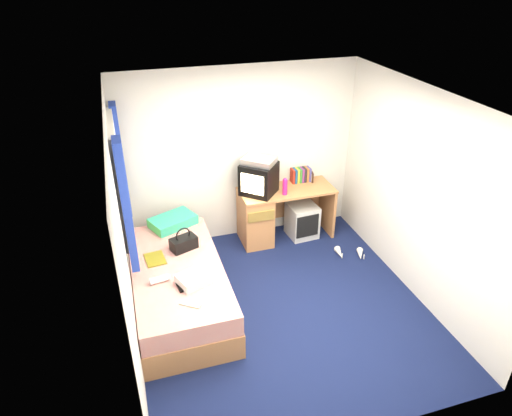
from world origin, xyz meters
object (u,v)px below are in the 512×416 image
object	(u,v)px
bed	(179,286)
water_bottle	(159,279)
aerosol_can	(275,183)
storage_cube	(302,220)
pink_water_bottle	(285,187)
handbag	(184,243)
towel	(193,279)
white_heels	(350,254)
picture_frame	(312,177)
vcr	(259,161)
desk	(267,214)
colour_swatch_fan	(190,305)
remote_control	(180,287)
pillow	(173,221)
crt_tv	(259,178)
magazine	(155,259)

from	to	relation	value
bed	water_bottle	world-z (taller)	water_bottle
aerosol_can	storage_cube	bearing A→B (deg)	-14.43
pink_water_bottle	handbag	xyz separation A→B (m)	(-1.46, -0.58, -0.23)
towel	white_heels	world-z (taller)	towel
picture_frame	towel	size ratio (longest dim) A/B	0.45
water_bottle	white_heels	bearing A→B (deg)	11.41
vcr	white_heels	world-z (taller)	vcr
desk	colour_swatch_fan	bearing A→B (deg)	-128.43
towel	remote_control	size ratio (longest dim) A/B	1.94
pink_water_bottle	water_bottle	world-z (taller)	pink_water_bottle
pillow	vcr	bearing A→B (deg)	7.74
vcr	water_bottle	size ratio (longest dim) A/B	2.04
crt_tv	colour_swatch_fan	bearing A→B (deg)	-83.68
pink_water_bottle	magazine	distance (m)	1.97
handbag	towel	size ratio (longest dim) A/B	1.10
pillow	crt_tv	distance (m)	1.25
pillow	bed	bearing A→B (deg)	-95.56
water_bottle	colour_swatch_fan	world-z (taller)	water_bottle
towel	bed	bearing A→B (deg)	110.47
storage_cube	vcr	bearing A→B (deg)	169.80
crt_tv	pink_water_bottle	world-z (taller)	crt_tv
pillow	pink_water_bottle	xyz separation A→B (m)	(1.51, 0.01, 0.26)
handbag	magazine	bearing A→B (deg)	178.65
bed	white_heels	xyz separation A→B (m)	(2.33, 0.30, -0.23)
pillow	towel	size ratio (longest dim) A/B	1.76
vcr	pink_water_bottle	xyz separation A→B (m)	(0.32, -0.15, -0.36)
picture_frame	handbag	xyz separation A→B (m)	(-1.97, -0.84, -0.20)
handbag	water_bottle	size ratio (longest dim) A/B	1.70
pink_water_bottle	vcr	bearing A→B (deg)	154.67
storage_cube	aerosol_can	bearing A→B (deg)	161.27
colour_swatch_fan	white_heels	bearing A→B (deg)	22.81
handbag	colour_swatch_fan	xyz separation A→B (m)	(-0.10, -1.00, -0.08)
storage_cube	water_bottle	distance (m)	2.47
desk	remote_control	size ratio (longest dim) A/B	8.13
vcr	pink_water_bottle	distance (m)	0.50
crt_tv	magazine	world-z (taller)	crt_tv
desk	handbag	xyz separation A→B (m)	(-1.26, -0.72, 0.22)
picture_frame	pink_water_bottle	world-z (taller)	pink_water_bottle
crt_tv	colour_swatch_fan	xyz separation A→B (m)	(-1.25, -1.72, -0.42)
water_bottle	pink_water_bottle	bearing A→B (deg)	31.86
vcr	crt_tv	bearing A→B (deg)	-91.67
bed	white_heels	distance (m)	2.36
towel	desk	bearing A→B (deg)	47.60
storage_cube	remote_control	world-z (taller)	remote_control
crt_tv	magazine	distance (m)	1.76
picture_frame	remote_control	xyz separation A→B (m)	(-2.12, -1.55, -0.27)
pillow	vcr	distance (m)	1.35
aerosol_can	crt_tv	bearing A→B (deg)	-170.76
bed	desk	size ratio (longest dim) A/B	1.54
picture_frame	water_bottle	distance (m)	2.71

